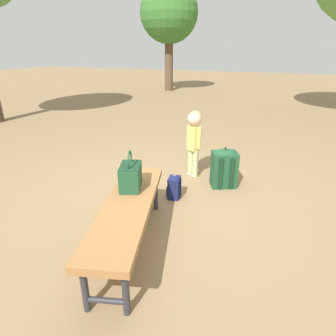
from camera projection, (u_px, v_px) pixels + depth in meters
The scene contains 7 objects.
ground_plane at pixel (160, 201), 3.43m from camera, with size 40.00×40.00×0.00m, color #8C704C.
park_bench at pixel (128, 210), 2.49m from camera, with size 1.65×0.82×0.45m.
handbag at pixel (131, 175), 2.72m from camera, with size 0.36×0.28×0.37m.
child_standing at pixel (194, 134), 3.87m from camera, with size 0.19×0.23×0.92m.
backpack_large at pixel (224, 167), 3.72m from camera, with size 0.35×0.38×0.53m.
backpack_small at pixel (174, 186), 3.46m from camera, with size 0.20×0.18×0.30m.
tree_far at pixel (169, 14), 11.09m from camera, with size 2.23×2.23×4.01m.
Camera 1 is at (-2.77, -1.20, 1.68)m, focal length 31.01 mm.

